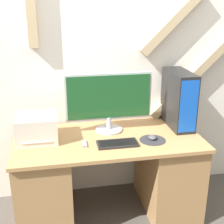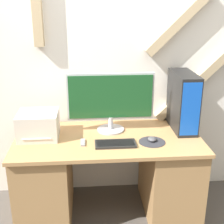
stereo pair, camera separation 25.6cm
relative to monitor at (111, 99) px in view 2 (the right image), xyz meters
The scene contains 9 objects.
wall_back 0.43m from the monitor, 94.88° to the left, with size 6.40×0.13×2.70m.
desk 0.67m from the monitor, 102.73° to the right, with size 1.56×0.78×0.75m.
monitor is the anchor object (origin of this frame).
keyboard 0.41m from the monitor, 87.04° to the right, with size 0.33×0.15×0.02m.
mousepad 0.51m from the monitor, 40.89° to the right, with size 0.22×0.22×0.00m.
mouse 0.49m from the monitor, 39.33° to the right, with size 0.07×0.08×0.03m.
computer_tower 0.64m from the monitor, ahead, with size 0.17×0.45×0.51m.
printer 0.65m from the monitor, behind, with size 0.33×0.31×0.22m.
remote_control 0.45m from the monitor, 134.12° to the right, with size 0.03×0.12×0.02m.
Camera 2 is at (-0.16, -2.01, 1.85)m, focal length 50.00 mm.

